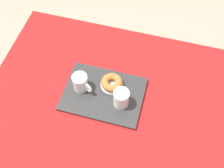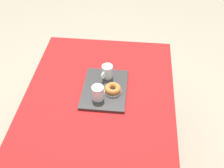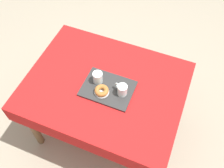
# 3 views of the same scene
# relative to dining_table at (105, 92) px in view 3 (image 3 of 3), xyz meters

# --- Properties ---
(ground_plane) EXTENTS (6.00, 6.00, 0.00)m
(ground_plane) POSITION_rel_dining_table_xyz_m (0.00, 0.00, -0.63)
(ground_plane) COLOR gray
(dining_table) EXTENTS (1.23, 0.96, 0.73)m
(dining_table) POSITION_rel_dining_table_xyz_m (0.00, 0.00, 0.00)
(dining_table) COLOR red
(dining_table) RESTS_ON ground
(serving_tray) EXTENTS (0.39, 0.29, 0.02)m
(serving_tray) POSITION_rel_dining_table_xyz_m (0.04, -0.03, 0.11)
(serving_tray) COLOR #2D2D2D
(serving_tray) RESTS_ON dining_table
(tea_mug_left) EXTENTS (0.11, 0.07, 0.09)m
(tea_mug_left) POSITION_rel_dining_table_xyz_m (0.16, -0.03, 0.16)
(tea_mug_left) COLOR silver
(tea_mug_left) RESTS_ON serving_tray
(water_glass_near) EXTENTS (0.08, 0.08, 0.09)m
(water_glass_near) POSITION_rel_dining_table_xyz_m (-0.06, -0.00, 0.16)
(water_glass_near) COLOR silver
(water_glass_near) RESTS_ON serving_tray
(donut_plate_left) EXTENTS (0.11, 0.11, 0.01)m
(donut_plate_left) POSITION_rel_dining_table_xyz_m (0.01, -0.09, 0.12)
(donut_plate_left) COLOR silver
(donut_plate_left) RESTS_ON serving_tray
(sugar_donut_left) EXTENTS (0.11, 0.11, 0.04)m
(sugar_donut_left) POSITION_rel_dining_table_xyz_m (0.01, -0.09, 0.14)
(sugar_donut_left) COLOR #A3662D
(sugar_donut_left) RESTS_ON donut_plate_left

